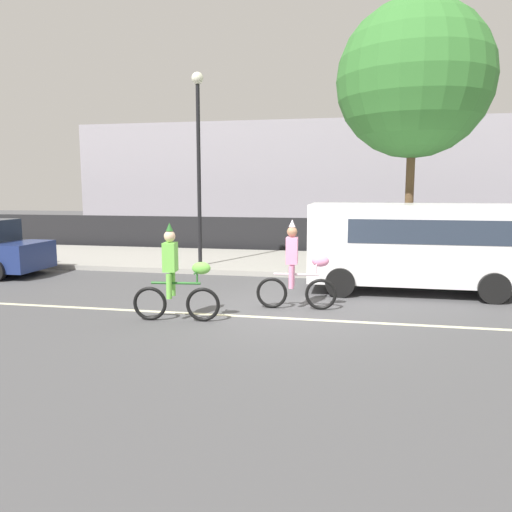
{
  "coord_description": "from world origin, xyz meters",
  "views": [
    {
      "loc": [
        1.51,
        -10.08,
        2.59
      ],
      "look_at": [
        -0.76,
        1.2,
        1.0
      ],
      "focal_mm": 35.0,
      "sensor_mm": 36.0,
      "label": 1
    }
  ],
  "objects_px": {
    "street_lamp_post": "(198,141)",
    "pedestrian_onlooker": "(401,234)",
    "parade_cyclist_lime": "(176,278)",
    "parked_van_white": "(415,241)",
    "parade_cyclist_pink": "(297,270)"
  },
  "relations": [
    {
      "from": "street_lamp_post",
      "to": "pedestrian_onlooker",
      "type": "distance_m",
      "value": 7.54
    },
    {
      "from": "parade_cyclist_lime",
      "to": "pedestrian_onlooker",
      "type": "distance_m",
      "value": 10.02
    },
    {
      "from": "parked_van_white",
      "to": "street_lamp_post",
      "type": "bearing_deg",
      "value": 161.57
    },
    {
      "from": "parade_cyclist_lime",
      "to": "pedestrian_onlooker",
      "type": "xyz_separation_m",
      "value": [
        4.9,
        8.74,
        0.17
      ]
    },
    {
      "from": "parade_cyclist_pink",
      "to": "street_lamp_post",
      "type": "distance_m",
      "value": 6.51
    },
    {
      "from": "parade_cyclist_lime",
      "to": "parked_van_white",
      "type": "relative_size",
      "value": 0.38
    },
    {
      "from": "parade_cyclist_lime",
      "to": "pedestrian_onlooker",
      "type": "relative_size",
      "value": 1.19
    },
    {
      "from": "parked_van_white",
      "to": "pedestrian_onlooker",
      "type": "bearing_deg",
      "value": 89.02
    },
    {
      "from": "parade_cyclist_lime",
      "to": "parade_cyclist_pink",
      "type": "bearing_deg",
      "value": 33.2
    },
    {
      "from": "parade_cyclist_lime",
      "to": "parade_cyclist_pink",
      "type": "height_order",
      "value": "same"
    },
    {
      "from": "parade_cyclist_pink",
      "to": "parked_van_white",
      "type": "xyz_separation_m",
      "value": [
        2.64,
        2.37,
        0.44
      ]
    },
    {
      "from": "pedestrian_onlooker",
      "to": "parade_cyclist_lime",
      "type": "bearing_deg",
      "value": -119.29
    },
    {
      "from": "street_lamp_post",
      "to": "pedestrian_onlooker",
      "type": "height_order",
      "value": "street_lamp_post"
    },
    {
      "from": "parked_van_white",
      "to": "pedestrian_onlooker",
      "type": "distance_m",
      "value": 4.95
    },
    {
      "from": "parade_cyclist_lime",
      "to": "parade_cyclist_pink",
      "type": "distance_m",
      "value": 2.6
    }
  ]
}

